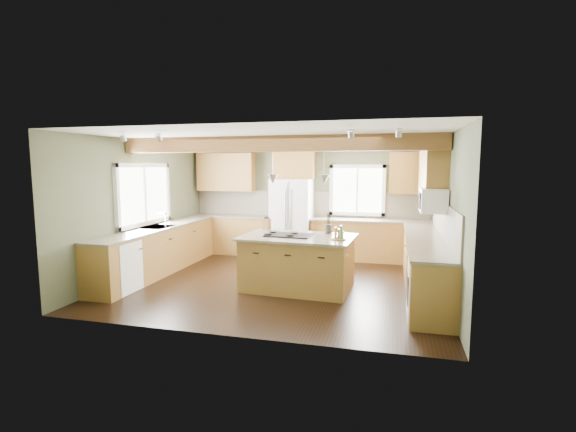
# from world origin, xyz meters

# --- Properties ---
(floor) EXTENTS (5.60, 5.60, 0.00)m
(floor) POSITION_xyz_m (0.00, 0.00, 0.00)
(floor) COLOR black
(floor) RESTS_ON ground
(ceiling) EXTENTS (5.60, 5.60, 0.00)m
(ceiling) POSITION_xyz_m (0.00, 0.00, 2.60)
(ceiling) COLOR silver
(ceiling) RESTS_ON wall_back
(wall_back) EXTENTS (5.60, 0.00, 5.60)m
(wall_back) POSITION_xyz_m (0.00, 2.50, 1.30)
(wall_back) COLOR #4C533B
(wall_back) RESTS_ON ground
(wall_left) EXTENTS (0.00, 5.00, 5.00)m
(wall_left) POSITION_xyz_m (-2.80, 0.00, 1.30)
(wall_left) COLOR #4C533B
(wall_left) RESTS_ON ground
(wall_right) EXTENTS (0.00, 5.00, 5.00)m
(wall_right) POSITION_xyz_m (2.80, 0.00, 1.30)
(wall_right) COLOR #4C533B
(wall_right) RESTS_ON ground
(ceiling_beam) EXTENTS (5.55, 0.26, 0.26)m
(ceiling_beam) POSITION_xyz_m (0.00, -0.33, 2.47)
(ceiling_beam) COLOR #573718
(ceiling_beam) RESTS_ON ceiling
(soffit_trim) EXTENTS (5.55, 0.20, 0.10)m
(soffit_trim) POSITION_xyz_m (0.00, 2.40, 2.54)
(soffit_trim) COLOR #573718
(soffit_trim) RESTS_ON ceiling
(backsplash_back) EXTENTS (5.58, 0.03, 0.58)m
(backsplash_back) POSITION_xyz_m (0.00, 2.48, 1.21)
(backsplash_back) COLOR brown
(backsplash_back) RESTS_ON wall_back
(backsplash_right) EXTENTS (0.03, 3.70, 0.58)m
(backsplash_right) POSITION_xyz_m (2.78, 0.05, 1.21)
(backsplash_right) COLOR brown
(backsplash_right) RESTS_ON wall_right
(base_cab_back_left) EXTENTS (2.02, 0.60, 0.88)m
(base_cab_back_left) POSITION_xyz_m (-1.79, 2.20, 0.44)
(base_cab_back_left) COLOR brown
(base_cab_back_left) RESTS_ON floor
(counter_back_left) EXTENTS (2.06, 0.64, 0.04)m
(counter_back_left) POSITION_xyz_m (-1.79, 2.20, 0.90)
(counter_back_left) COLOR #463F34
(counter_back_left) RESTS_ON base_cab_back_left
(base_cab_back_right) EXTENTS (2.62, 0.60, 0.88)m
(base_cab_back_right) POSITION_xyz_m (1.49, 2.20, 0.44)
(base_cab_back_right) COLOR brown
(base_cab_back_right) RESTS_ON floor
(counter_back_right) EXTENTS (2.66, 0.64, 0.04)m
(counter_back_right) POSITION_xyz_m (1.49, 2.20, 0.90)
(counter_back_right) COLOR #463F34
(counter_back_right) RESTS_ON base_cab_back_right
(base_cab_left) EXTENTS (0.60, 3.70, 0.88)m
(base_cab_left) POSITION_xyz_m (-2.50, 0.05, 0.44)
(base_cab_left) COLOR brown
(base_cab_left) RESTS_ON floor
(counter_left) EXTENTS (0.64, 3.74, 0.04)m
(counter_left) POSITION_xyz_m (-2.50, 0.05, 0.90)
(counter_left) COLOR #463F34
(counter_left) RESTS_ON base_cab_left
(base_cab_right) EXTENTS (0.60, 3.70, 0.88)m
(base_cab_right) POSITION_xyz_m (2.50, 0.05, 0.44)
(base_cab_right) COLOR brown
(base_cab_right) RESTS_ON floor
(counter_right) EXTENTS (0.64, 3.74, 0.04)m
(counter_right) POSITION_xyz_m (2.50, 0.05, 0.90)
(counter_right) COLOR #463F34
(counter_right) RESTS_ON base_cab_right
(upper_cab_back_left) EXTENTS (1.40, 0.35, 0.90)m
(upper_cab_back_left) POSITION_xyz_m (-1.99, 2.33, 1.95)
(upper_cab_back_left) COLOR brown
(upper_cab_back_left) RESTS_ON wall_back
(upper_cab_over_fridge) EXTENTS (0.96, 0.35, 0.70)m
(upper_cab_over_fridge) POSITION_xyz_m (-0.30, 2.33, 2.15)
(upper_cab_over_fridge) COLOR brown
(upper_cab_over_fridge) RESTS_ON wall_back
(upper_cab_right) EXTENTS (0.35, 2.20, 0.90)m
(upper_cab_right) POSITION_xyz_m (2.62, 0.90, 1.95)
(upper_cab_right) COLOR brown
(upper_cab_right) RESTS_ON wall_right
(upper_cab_back_corner) EXTENTS (0.90, 0.35, 0.90)m
(upper_cab_back_corner) POSITION_xyz_m (2.30, 2.33, 1.95)
(upper_cab_back_corner) COLOR brown
(upper_cab_back_corner) RESTS_ON wall_back
(window_left) EXTENTS (0.04, 1.60, 1.05)m
(window_left) POSITION_xyz_m (-2.78, 0.05, 1.55)
(window_left) COLOR white
(window_left) RESTS_ON wall_left
(window_back) EXTENTS (1.10, 0.04, 1.00)m
(window_back) POSITION_xyz_m (1.15, 2.48, 1.55)
(window_back) COLOR white
(window_back) RESTS_ON wall_back
(sink) EXTENTS (0.50, 0.65, 0.03)m
(sink) POSITION_xyz_m (-2.50, 0.05, 0.91)
(sink) COLOR #262628
(sink) RESTS_ON counter_left
(faucet) EXTENTS (0.02, 0.02, 0.28)m
(faucet) POSITION_xyz_m (-2.32, 0.05, 1.05)
(faucet) COLOR #B2B2B7
(faucet) RESTS_ON sink
(dishwasher) EXTENTS (0.60, 0.60, 0.84)m
(dishwasher) POSITION_xyz_m (-2.49, -1.25, 0.43)
(dishwasher) COLOR white
(dishwasher) RESTS_ON floor
(oven) EXTENTS (0.60, 0.72, 0.84)m
(oven) POSITION_xyz_m (2.49, -1.25, 0.43)
(oven) COLOR white
(oven) RESTS_ON floor
(microwave) EXTENTS (0.40, 0.70, 0.38)m
(microwave) POSITION_xyz_m (2.58, -0.05, 1.55)
(microwave) COLOR white
(microwave) RESTS_ON wall_right
(pendant_left) EXTENTS (0.18, 0.18, 0.16)m
(pendant_left) POSITION_xyz_m (-0.04, -0.30, 1.88)
(pendant_left) COLOR #B2B2B7
(pendant_left) RESTS_ON ceiling
(pendant_right) EXTENTS (0.18, 0.18, 0.16)m
(pendant_right) POSITION_xyz_m (0.84, -0.36, 1.88)
(pendant_right) COLOR #B2B2B7
(pendant_right) RESTS_ON ceiling
(refrigerator) EXTENTS (0.90, 0.74, 1.80)m
(refrigerator) POSITION_xyz_m (-0.30, 2.12, 0.90)
(refrigerator) COLOR white
(refrigerator) RESTS_ON floor
(island) EXTENTS (1.84, 1.19, 0.88)m
(island) POSITION_xyz_m (0.40, -0.33, 0.44)
(island) COLOR brown
(island) RESTS_ON floor
(island_top) EXTENTS (1.96, 1.32, 0.04)m
(island_top) POSITION_xyz_m (0.40, -0.33, 0.90)
(island_top) COLOR #463F34
(island_top) RESTS_ON island
(cooktop) EXTENTS (0.80, 0.56, 0.02)m
(cooktop) POSITION_xyz_m (0.25, -0.32, 0.93)
(cooktop) COLOR black
(cooktop) RESTS_ON island_top
(knife_block) EXTENTS (0.15, 0.13, 0.21)m
(knife_block) POSITION_xyz_m (-0.30, 0.17, 1.02)
(knife_block) COLOR brown
(knife_block) RESTS_ON island_top
(utensil_crock) EXTENTS (0.14, 0.14, 0.16)m
(utensil_crock) POSITION_xyz_m (0.86, 0.07, 1.00)
(utensil_crock) COLOR #362F2B
(utensil_crock) RESTS_ON island_top
(bottle_tray) EXTENTS (0.28, 0.28, 0.22)m
(bottle_tray) POSITION_xyz_m (1.12, -0.52, 1.03)
(bottle_tray) COLOR brown
(bottle_tray) RESTS_ON island_top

